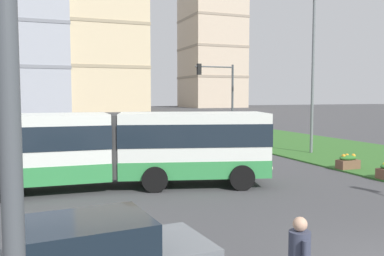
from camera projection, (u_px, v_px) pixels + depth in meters
The scene contains 8 objects.
articulated_bus at pixel (124, 147), 16.60m from camera, with size 11.93×4.41×3.00m.
car_silver_hatch at pixel (57, 143), 25.88m from camera, with size 4.46×2.14×1.58m.
flower_planter_3 at pixel (348, 162), 20.54m from camera, with size 1.10×0.56×0.74m.
traffic_light_near_left at pixel (163, 27), 3.38m from camera, with size 3.75×0.28×6.26m.
traffic_light_far_right at pixel (221, 90), 30.99m from camera, with size 3.12×0.28×6.02m.
streetlight_median at pixel (313, 69), 25.90m from camera, with size 0.70×0.28×9.86m.
apartment_tower_centre at pixel (104, 28), 97.18m from camera, with size 18.17×17.06×38.70m.
apartment_tower_eastcentre at pixel (212, 50), 127.85m from camera, with size 16.45×18.43×35.38m.
Camera 1 is at (-7.33, -6.29, 3.72)m, focal length 38.73 mm.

